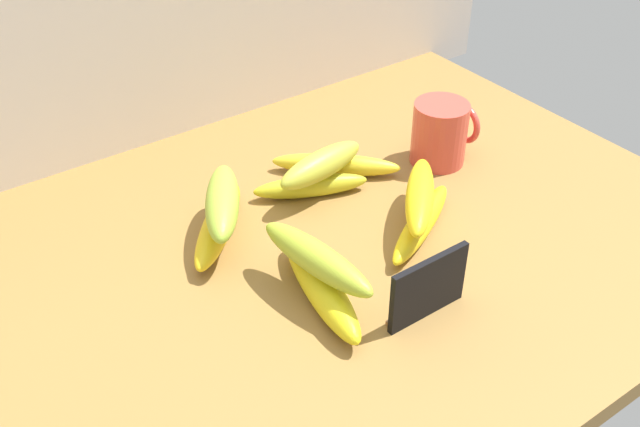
% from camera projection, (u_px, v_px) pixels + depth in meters
% --- Properties ---
extents(counter_top, '(1.10, 0.76, 0.03)m').
position_uv_depth(counter_top, '(315.00, 262.00, 0.98)').
color(counter_top, olive).
rests_on(counter_top, ground).
extents(chalkboard_sign, '(0.11, 0.02, 0.08)m').
position_uv_depth(chalkboard_sign, '(428.00, 289.00, 0.86)').
color(chalkboard_sign, black).
rests_on(chalkboard_sign, counter_top).
extents(coffee_mug, '(0.10, 0.08, 0.10)m').
position_uv_depth(coffee_mug, '(441.00, 133.00, 1.13)').
color(coffee_mug, '#CF4539').
rests_on(coffee_mug, counter_top).
extents(banana_0, '(0.16, 0.10, 0.03)m').
position_uv_depth(banana_0, '(311.00, 186.00, 1.07)').
color(banana_0, gold).
rests_on(banana_0, counter_top).
extents(banana_1, '(0.18, 0.12, 0.03)m').
position_uv_depth(banana_1, '(421.00, 223.00, 1.00)').
color(banana_1, yellow).
rests_on(banana_1, counter_top).
extents(banana_2, '(0.08, 0.21, 0.04)m').
position_uv_depth(banana_2, '(321.00, 286.00, 0.89)').
color(banana_2, yellow).
rests_on(banana_2, counter_top).
extents(banana_3, '(0.17, 0.15, 0.03)m').
position_uv_depth(banana_3, '(336.00, 165.00, 1.12)').
color(banana_3, yellow).
rests_on(banana_3, counter_top).
extents(banana_4, '(0.16, 0.16, 0.04)m').
position_uv_depth(banana_4, '(218.00, 224.00, 0.99)').
color(banana_4, yellow).
rests_on(banana_4, counter_top).
extents(banana_5, '(0.12, 0.16, 0.04)m').
position_uv_depth(banana_5, '(222.00, 202.00, 0.96)').
color(banana_5, '#99BB37').
rests_on(banana_5, banana_4).
extents(banana_6, '(0.15, 0.15, 0.04)m').
position_uv_depth(banana_6, '(420.00, 196.00, 0.99)').
color(banana_6, yellow).
rests_on(banana_6, banana_1).
extents(banana_7, '(0.06, 0.18, 0.04)m').
position_uv_depth(banana_7, '(317.00, 258.00, 0.87)').
color(banana_7, '#A6BA30').
rests_on(banana_7, banana_2).
extents(banana_8, '(0.16, 0.07, 0.04)m').
position_uv_depth(banana_8, '(321.00, 165.00, 1.05)').
color(banana_8, gold).
rests_on(banana_8, banana_0).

